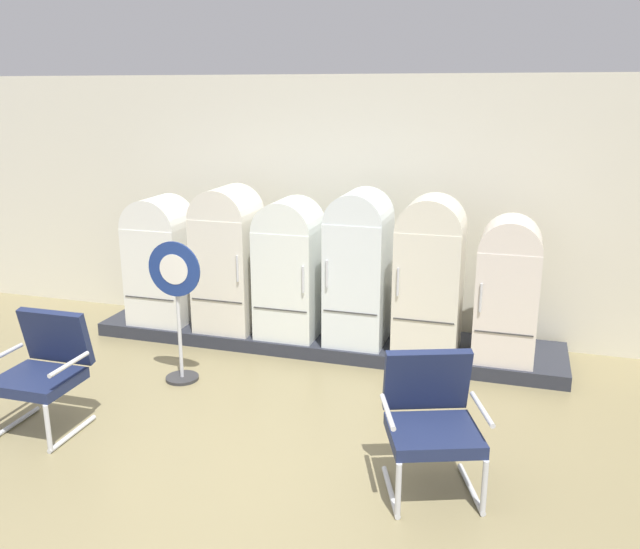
# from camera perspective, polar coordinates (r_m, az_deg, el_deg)

# --- Properties ---
(ground) EXTENTS (12.00, 10.00, 0.05)m
(ground) POSITION_cam_1_polar(r_m,az_deg,el_deg) (4.92, -10.42, -18.79)
(ground) COLOR #837751
(back_wall) EXTENTS (11.76, 0.12, 2.89)m
(back_wall) POSITION_cam_1_polar(r_m,az_deg,el_deg) (7.60, 1.67, 5.95)
(back_wall) COLOR silver
(back_wall) RESTS_ON ground
(display_plinth) EXTENTS (5.12, 0.95, 0.14)m
(display_plinth) POSITION_cam_1_polar(r_m,az_deg,el_deg) (7.37, 0.28, -5.53)
(display_plinth) COLOR #292C35
(display_plinth) RESTS_ON ground
(refrigerator_0) EXTENTS (0.65, 0.62, 1.44)m
(refrigerator_0) POSITION_cam_1_polar(r_m,az_deg,el_deg) (7.73, -13.51, 1.50)
(refrigerator_0) COLOR white
(refrigerator_0) RESTS_ON display_plinth
(refrigerator_1) EXTENTS (0.64, 0.67, 1.58)m
(refrigerator_1) POSITION_cam_1_polar(r_m,az_deg,el_deg) (7.36, -7.90, 1.74)
(refrigerator_1) COLOR silver
(refrigerator_1) RESTS_ON display_plinth
(refrigerator_2) EXTENTS (0.64, 0.65, 1.49)m
(refrigerator_2) POSITION_cam_1_polar(r_m,az_deg,el_deg) (7.10, -2.64, 0.91)
(refrigerator_2) COLOR white
(refrigerator_2) RESTS_ON display_plinth
(refrigerator_3) EXTENTS (0.61, 0.70, 1.61)m
(refrigerator_3) POSITION_cam_1_polar(r_m,az_deg,el_deg) (6.90, 3.34, 1.03)
(refrigerator_3) COLOR white
(refrigerator_3) RESTS_ON display_plinth
(refrigerator_4) EXTENTS (0.65, 0.62, 1.59)m
(refrigerator_4) POSITION_cam_1_polar(r_m,az_deg,el_deg) (6.73, 9.38, 0.37)
(refrigerator_4) COLOR silver
(refrigerator_4) RESTS_ON display_plinth
(refrigerator_5) EXTENTS (0.59, 0.63, 1.41)m
(refrigerator_5) POSITION_cam_1_polar(r_m,az_deg,el_deg) (6.71, 15.81, -0.88)
(refrigerator_5) COLOR silver
(refrigerator_5) RESTS_ON display_plinth
(armchair_left) EXTENTS (0.69, 0.67, 0.97)m
(armchair_left) POSITION_cam_1_polar(r_m,az_deg,el_deg) (5.95, -22.59, -7.25)
(armchair_left) COLOR silver
(armchair_left) RESTS_ON ground
(armchair_right) EXTENTS (0.82, 0.83, 0.97)m
(armchair_right) POSITION_cam_1_polar(r_m,az_deg,el_deg) (4.78, 9.51, -11.89)
(armchair_right) COLOR silver
(armchair_right) RESTS_ON ground
(sign_stand) EXTENTS (0.53, 0.32, 1.39)m
(sign_stand) POSITION_cam_1_polar(r_m,az_deg,el_deg) (6.43, -12.14, -2.99)
(sign_stand) COLOR #2D2D30
(sign_stand) RESTS_ON ground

